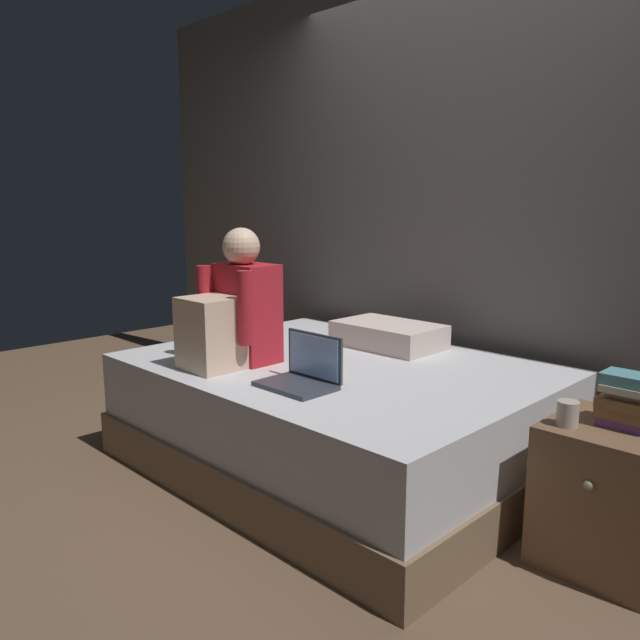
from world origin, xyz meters
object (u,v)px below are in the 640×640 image
(book_stack, at_px, (632,403))
(mug, at_px, (568,414))
(bed, at_px, (336,415))
(nightstand, at_px, (611,496))
(pillow, at_px, (388,335))
(person_sitting, at_px, (233,313))
(laptop, at_px, (303,373))

(book_stack, bearing_deg, mug, -138.09)
(bed, bearing_deg, nightstand, 3.06)
(mug, bearing_deg, book_stack, 41.91)
(bed, xyz_separation_m, nightstand, (1.30, 0.07, -0.00))
(pillow, bearing_deg, book_stack, -14.54)
(nightstand, relative_size, book_stack, 2.46)
(person_sitting, xyz_separation_m, mug, (1.51, 0.32, -0.21))
(nightstand, distance_m, laptop, 1.26)
(pillow, bearing_deg, laptop, -76.05)
(laptop, xyz_separation_m, mug, (1.00, 0.34, -0.02))
(nightstand, bearing_deg, bed, -176.94)
(person_sitting, bearing_deg, pillow, 69.83)
(laptop, height_order, book_stack, laptop)
(bed, height_order, mug, mug)
(book_stack, bearing_deg, nightstand, -141.44)
(book_stack, bearing_deg, person_sitting, -164.50)
(nightstand, distance_m, book_stack, 0.35)
(person_sitting, xyz_separation_m, pillow, (0.30, 0.82, -0.19))
(bed, height_order, book_stack, book_stack)
(bed, xyz_separation_m, laptop, (0.17, -0.39, 0.33))
(laptop, relative_size, mug, 3.56)
(book_stack, bearing_deg, laptop, -157.42)
(laptop, height_order, mug, laptop)
(pillow, bearing_deg, bed, -85.41)
(pillow, relative_size, mug, 6.22)
(book_stack, bearing_deg, pillow, 165.46)
(bed, bearing_deg, book_stack, 4.08)
(bed, relative_size, pillow, 3.57)
(person_sitting, bearing_deg, nightstand, 14.96)
(person_sitting, height_order, pillow, person_sitting)
(bed, xyz_separation_m, mug, (1.17, -0.05, 0.31))
(nightstand, relative_size, person_sitting, 0.81)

